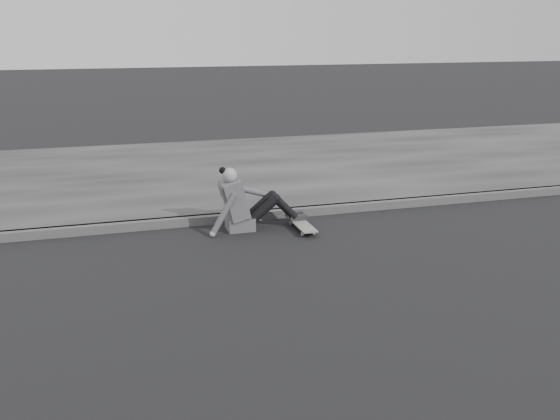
{
  "coord_description": "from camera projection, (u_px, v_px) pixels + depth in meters",
  "views": [
    {
      "loc": [
        -2.29,
        -5.69,
        2.62
      ],
      "look_at": [
        -0.23,
        1.3,
        0.5
      ],
      "focal_mm": 40.0,
      "sensor_mm": 36.0,
      "label": 1
    }
  ],
  "objects": [
    {
      "name": "sidewalk",
      "position": [
        227.0,
        170.0,
        11.73
      ],
      "size": [
        24.0,
        6.0,
        0.12
      ],
      "primitive_type": "cube",
      "color": "#363636",
      "rests_on": "ground"
    },
    {
      "name": "skateboard",
      "position": [
        302.0,
        225.0,
        8.44
      ],
      "size": [
        0.2,
        0.78,
        0.09
      ],
      "color": "gray",
      "rests_on": "ground"
    },
    {
      "name": "seated_woman",
      "position": [
        245.0,
        203.0,
        8.39
      ],
      "size": [
        1.38,
        0.46,
        0.88
      ],
      "color": "#515053",
      "rests_on": "ground"
    },
    {
      "name": "ground",
      "position": [
        335.0,
        286.0,
        6.59
      ],
      "size": [
        80.0,
        80.0,
        0.0
      ],
      "primitive_type": "plane",
      "color": "black",
      "rests_on": "ground"
    },
    {
      "name": "curb",
      "position": [
        270.0,
        214.0,
        8.95
      ],
      "size": [
        24.0,
        0.16,
        0.12
      ],
      "primitive_type": "cube",
      "color": "#4A4A4A",
      "rests_on": "ground"
    }
  ]
}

